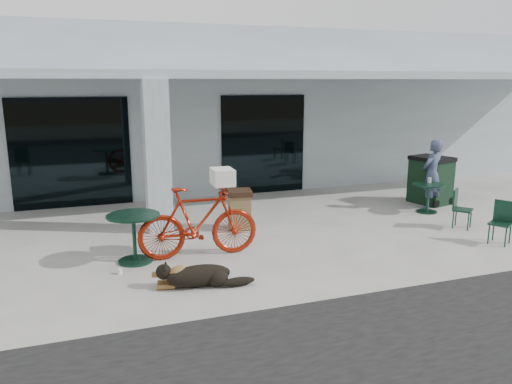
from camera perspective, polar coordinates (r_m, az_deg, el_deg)
name	(u,v)px	position (r m, az deg, el deg)	size (l,w,h in m)	color
ground	(264,257)	(9.00, 0.93, -7.41)	(80.00, 80.00, 0.00)	#B3B1A9
building	(175,107)	(16.71, -9.29, 9.59)	(22.00, 7.00, 4.50)	silver
storefront_glass_left	(71,153)	(13.03, -20.35, 4.19)	(2.80, 0.06, 2.70)	black
storefront_glass_right	(263,145)	(13.86, 0.83, 5.43)	(2.40, 0.06, 2.70)	black
column	(157,157)	(10.44, -11.23, 3.99)	(0.50, 0.50, 3.12)	silver
overhang	(211,75)	(11.90, -5.16, 13.18)	(22.00, 2.80, 0.18)	silver
bicycle	(198,222)	(8.87, -6.60, -3.43)	(0.60, 2.13, 1.28)	maroon
laundry_basket	(223,177)	(8.78, -3.85, 1.74)	(0.49, 0.36, 0.29)	white
dog	(199,274)	(7.76, -6.56, -9.33)	(1.15, 0.38, 0.38)	black
cup_near_dog	(120,271)	(8.51, -15.29, -8.73)	(0.08, 0.08, 0.09)	white
cafe_table_near	(134,238)	(8.88, -13.73, -5.17)	(0.91, 0.91, 0.85)	#123425
cafe_table_far	(428,198)	(12.56, 19.03, -0.67)	(0.74, 0.74, 0.69)	#123425
cafe_chair_far_a	(463,209)	(11.47, 22.56, -1.83)	(0.37, 0.41, 0.82)	#123425
cafe_chair_far_b	(501,223)	(10.66, 26.16, -3.20)	(0.37, 0.41, 0.83)	#123425
person	(432,174)	(12.88, 19.50, 1.91)	(0.62, 0.41, 1.70)	#3C4766
cup_on_table	(429,180)	(12.66, 19.21, 1.30)	(0.09, 0.09, 0.12)	white
trash_receptacle	(239,210)	(10.53, -1.90, -2.01)	(0.50, 0.50, 0.85)	brown
wheeled_bin	(431,180)	(13.49, 19.33, 1.31)	(0.74, 0.95, 1.21)	black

